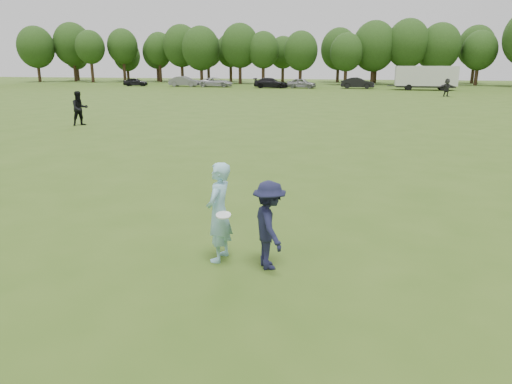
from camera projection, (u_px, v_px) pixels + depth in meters
ground at (273, 253)px, 8.94m from camera, size 200.00×200.00×0.00m
thrower at (219, 212)px, 8.41m from camera, size 0.51×0.72×1.88m
defender at (269, 225)px, 8.11m from camera, size 1.01×1.20×1.62m
player_far_a at (80, 108)px, 26.97m from camera, size 1.20×1.24×2.01m
player_far_d at (447, 88)px, 50.25m from camera, size 1.89×1.32×1.96m
car_a at (136, 82)px, 73.43m from camera, size 3.99×2.01×1.30m
car_b at (184, 81)px, 71.69m from camera, size 4.79×1.70×1.58m
car_c at (216, 82)px, 70.56m from camera, size 5.27×2.66×1.43m
car_d at (271, 83)px, 67.65m from camera, size 5.22×2.39×1.48m
car_e at (302, 83)px, 67.02m from camera, size 4.44×2.20×1.45m
car_f at (358, 83)px, 66.22m from camera, size 4.82×1.84×1.57m
disc_in_play at (223, 215)px, 8.05m from camera, size 0.31×0.31×0.09m
cargo_trailer at (426, 77)px, 62.07m from camera, size 9.00×2.75×3.20m
treeline at (374, 47)px, 78.71m from camera, size 130.35×18.39×11.74m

